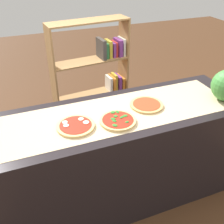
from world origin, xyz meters
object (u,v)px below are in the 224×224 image
object	(u,v)px
pizza_mozzarella_0	(76,126)
pizza_spinach_1	(118,121)
pizza_plain_2	(147,105)
bookshelf	(100,80)

from	to	relation	value
pizza_mozzarella_0	pizza_spinach_1	distance (m)	0.32
pizza_plain_2	bookshelf	size ratio (longest dim) A/B	0.20
pizza_plain_2	bookshelf	world-z (taller)	bookshelf
pizza_spinach_1	bookshelf	size ratio (longest dim) A/B	0.20
pizza_plain_2	bookshelf	bearing A→B (deg)	89.95
bookshelf	pizza_plain_2	bearing A→B (deg)	-90.05
pizza_mozzarella_0	pizza_spinach_1	world-z (taller)	pizza_spinach_1
pizza_spinach_1	pizza_plain_2	size ratio (longest dim) A/B	1.00
pizza_plain_2	bookshelf	distance (m)	1.24
pizza_plain_2	pizza_spinach_1	bearing A→B (deg)	-156.97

